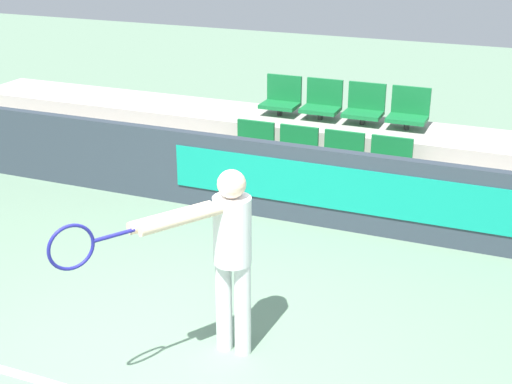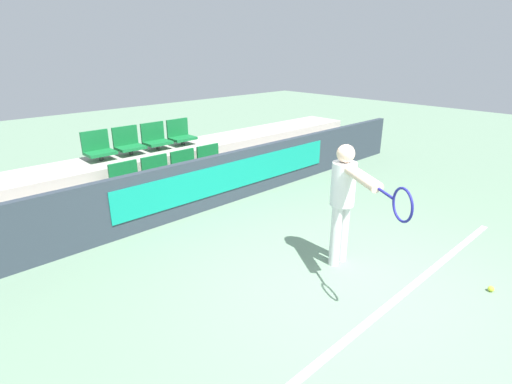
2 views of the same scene
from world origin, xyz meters
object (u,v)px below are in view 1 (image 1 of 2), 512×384
Objects in this scene: stadium_chair_4 at (282,98)px; stadium_chair_5 at (322,102)px; stadium_chair_1 at (296,152)px; tennis_player at (223,247)px; stadium_chair_0 at (253,146)px; stadium_chair_6 at (364,107)px; stadium_chair_7 at (409,111)px; stadium_chair_2 at (341,157)px; stadium_chair_3 at (389,164)px.

stadium_chair_4 is 0.56m from stadium_chair_5.
stadium_chair_1 is 0.33× the size of tennis_player.
tennis_player is at bearing -80.07° from stadium_chair_1.
stadium_chair_6 is (1.13, 1.00, 0.36)m from stadium_chair_0.
stadium_chair_6 is 1.00× the size of stadium_chair_7.
stadium_chair_6 is at bearing 0.00° from stadium_chair_5.
stadium_chair_6 is (1.13, 0.00, 0.00)m from stadium_chair_4.
stadium_chair_4 is (-0.56, 1.00, 0.36)m from stadium_chair_1.
stadium_chair_1 is 1.00× the size of stadium_chair_4.
stadium_chair_7 is at bearing 30.55° from stadium_chair_0.
stadium_chair_3 is at bearing 0.00° from stadium_chair_2.
stadium_chair_7 is (1.13, 1.00, 0.36)m from stadium_chair_1.
stadium_chair_3 is at bearing 0.00° from stadium_chair_1.
tennis_player reaches higher than stadium_chair_7.
stadium_chair_2 is at bearing -41.51° from stadium_chair_4.
stadium_chair_7 is (1.69, 1.00, 0.36)m from stadium_chair_0.
stadium_chair_1 and stadium_chair_3 have the same top height.
stadium_chair_5 is (0.56, 1.00, 0.36)m from stadium_chair_0.
stadium_chair_3 is at bearing 0.00° from stadium_chair_0.
stadium_chair_1 is at bearing 180.00° from stadium_chair_2.
stadium_chair_5 is at bearing 180.00° from stadium_chair_7.
stadium_chair_0 is 1.69m from stadium_chair_3.
tennis_player is at bearing -82.32° from stadium_chair_5.
stadium_chair_0 is at bearing -90.00° from stadium_chair_4.
stadium_chair_0 is at bearing 140.39° from tennis_player.
stadium_chair_0 is 1.06m from stadium_chair_4.
stadium_chair_6 reaches higher than stadium_chair_0.
stadium_chair_5 and stadium_chair_7 have the same top height.
tennis_player is at bearing -75.18° from stadium_chair_4.
tennis_player reaches higher than stadium_chair_4.
stadium_chair_6 reaches higher than stadium_chair_1.
stadium_chair_4 and stadium_chair_7 have the same top height.
stadium_chair_4 is at bearing 149.45° from stadium_chair_3.
stadium_chair_4 is 4.49m from tennis_player.
stadium_chair_4 reaches higher than stadium_chair_0.
stadium_chair_4 is 1.69m from stadium_chair_7.
tennis_player is at bearing -99.18° from stadium_chair_3.
stadium_chair_2 is 3.36m from tennis_player.
stadium_chair_2 is 1.06m from stadium_chair_6.
stadium_chair_6 is 4.34m from tennis_player.
stadium_chair_1 is 1.55m from stadium_chair_7.
stadium_chair_5 is 0.56m from stadium_chair_6.
stadium_chair_4 is at bearing 136.26° from tennis_player.
stadium_chair_0 is 1.99m from stadium_chair_7.
stadium_chair_1 is 1.00× the size of stadium_chair_2.
stadium_chair_3 is 1.00× the size of stadium_chair_6.
stadium_chair_4 is (-1.69, 1.00, 0.36)m from stadium_chair_3.
stadium_chair_1 is at bearing 131.37° from tennis_player.
stadium_chair_5 is (-1.13, 1.00, 0.36)m from stadium_chair_3.
stadium_chair_2 is 1.00× the size of stadium_chair_6.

